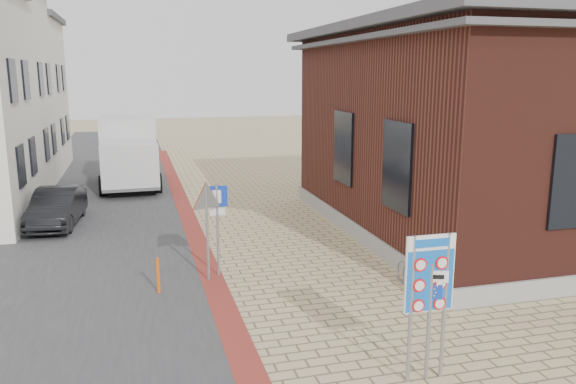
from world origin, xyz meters
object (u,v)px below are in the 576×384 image
border_sign (429,277)px  bollard (158,276)px  essen_sign (430,305)px  parking_sign (217,213)px  box_truck (128,151)px  sedan (57,207)px

border_sign → bollard: size_ratio=2.90×
essen_sign → parking_sign: bearing=132.9°
essen_sign → box_truck: bearing=123.0°
sedan → box_truck: bearing=75.3°
sedan → box_truck: 7.19m
sedan → essen_sign: bearing=-54.0°
box_truck → parking_sign: (2.27, -13.22, 0.04)m
essen_sign → bollard: essen_sign is taller
sedan → parking_sign: 8.11m
essen_sign → sedan: bearing=139.1°
box_truck → bollard: size_ratio=6.89×
essen_sign → bollard: 6.82m
parking_sign → bollard: parking_sign is taller
box_truck → essen_sign: 19.86m
essen_sign → parking_sign: parking_sign is taller
border_sign → bollard: border_sign is taller
sedan → border_sign: size_ratio=1.52×
box_truck → essen_sign: box_truck is taller
sedan → box_truck: box_truck is taller
box_truck → sedan: bearing=-111.2°
box_truck → essen_sign: (5.02, -19.22, -0.29)m
box_truck → bollard: box_truck is taller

